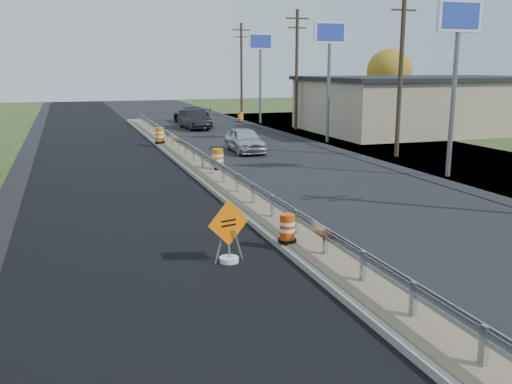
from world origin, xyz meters
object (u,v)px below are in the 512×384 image
object	(u,v)px
barrel_median_near	(287,229)
caution_sign	(229,247)
car_dark_mid	(194,119)
barrel_median_mid	(218,159)
car_silver	(245,140)
car_dark_far	(192,115)
barrel_shoulder_far	(241,117)
barrel_median_far	(160,136)

from	to	relation	value
barrel_median_near	caution_sign	bearing A→B (deg)	-163.49
barrel_median_near	car_dark_mid	distance (m)	32.32
barrel_median_mid	car_dark_mid	world-z (taller)	car_dark_mid
car_dark_mid	car_silver	bearing A→B (deg)	-93.14
car_dark_far	car_dark_mid	bearing A→B (deg)	73.76
caution_sign	barrel_shoulder_far	size ratio (longest dim) A/B	1.86
barrel_median_mid	barrel_median_near	bearing A→B (deg)	-95.32
caution_sign	barrel_median_near	bearing A→B (deg)	-0.12
caution_sign	barrel_median_mid	size ratio (longest dim) A/B	1.73
barrel_median_near	car_dark_far	distance (m)	37.28
barrel_median_far	car_dark_far	world-z (taller)	car_dark_far
caution_sign	barrel_shoulder_far	world-z (taller)	caution_sign
barrel_median_far	barrel_shoulder_far	xyz separation A→B (m)	(9.75, 14.27, -0.27)
barrel_shoulder_far	car_dark_far	bearing A→B (deg)	175.23
barrel_shoulder_far	car_dark_far	distance (m)	4.56
car_silver	car_dark_mid	xyz separation A→B (m)	(-0.03, 13.83, 0.07)
barrel_median_near	car_silver	world-z (taller)	car_silver
caution_sign	car_silver	bearing A→B (deg)	54.81
barrel_median_mid	car_dark_mid	bearing A→B (deg)	80.68
caution_sign	car_dark_far	bearing A→B (deg)	62.70
barrel_median_near	barrel_median_mid	size ratio (longest dim) A/B	0.80
car_silver	car_dark_mid	distance (m)	13.83
barrel_median_far	car_dark_far	size ratio (longest dim) A/B	0.19
caution_sign	car_silver	xyz separation A→B (m)	(6.29, 18.73, 0.30)
barrel_median_mid	barrel_shoulder_far	world-z (taller)	barrel_median_mid
barrel_median_far	barrel_shoulder_far	size ratio (longest dim) A/B	1.09
caution_sign	car_dark_mid	xyz separation A→B (m)	(6.26, 32.56, 0.37)
car_dark_mid	car_dark_far	xyz separation A→B (m)	(0.81, 4.90, -0.04)
car_silver	barrel_shoulder_far	bearing A→B (deg)	74.94
barrel_median_near	barrel_median_far	world-z (taller)	barrel_median_far
barrel_median_far	barrel_median_near	bearing A→B (deg)	-90.00
caution_sign	car_dark_mid	distance (m)	33.16
car_silver	car_dark_mid	world-z (taller)	car_dark_mid
barrel_median_far	barrel_shoulder_far	world-z (taller)	barrel_median_far
car_silver	barrel_median_far	bearing A→B (deg)	138.54
barrel_shoulder_far	car_silver	size ratio (longest dim) A/B	0.21
car_silver	car_dark_mid	bearing A→B (deg)	91.19
barrel_median_far	car_dark_mid	bearing A→B (deg)	65.66
barrel_median_mid	car_dark_far	distance (m)	25.43
caution_sign	barrel_median_far	xyz separation A→B (m)	(1.85, 22.81, 0.27)
barrel_median_near	car_silver	size ratio (longest dim) A/B	0.18
car_silver	barrel_median_near	bearing A→B (deg)	-102.68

